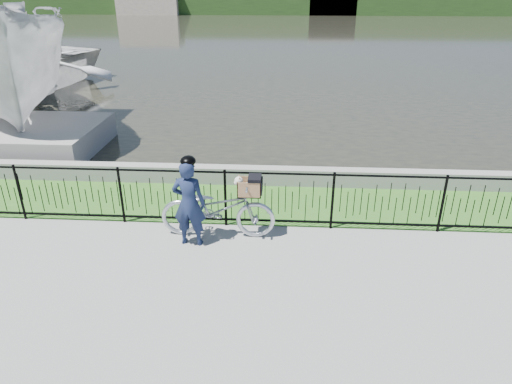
{
  "coord_description": "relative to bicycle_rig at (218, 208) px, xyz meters",
  "views": [
    {
      "loc": [
        0.05,
        -6.06,
        4.31
      ],
      "look_at": [
        -0.39,
        1.0,
        1.0
      ],
      "focal_mm": 32.0,
      "sensor_mm": 36.0,
      "label": 1
    }
  ],
  "objects": [
    {
      "name": "far_building_right",
      "position": [
        7.08,
        57.29,
        1.05
      ],
      "size": [
        6.0,
        3.0,
        3.2
      ],
      "primitive_type": "cube",
      "color": "#AA9988",
      "rests_on": "ground"
    },
    {
      "name": "quay_wall",
      "position": [
        1.08,
        2.39,
        -0.35
      ],
      "size": [
        60.0,
        0.3,
        0.4
      ],
      "primitive_type": "cube",
      "color": "gray",
      "rests_on": "ground"
    },
    {
      "name": "fence",
      "position": [
        1.08,
        0.39,
        0.02
      ],
      "size": [
        14.0,
        0.06,
        1.15
      ],
      "primitive_type": null,
      "color": "black",
      "rests_on": "ground"
    },
    {
      "name": "grass_strip",
      "position": [
        1.08,
        1.39,
        -0.55
      ],
      "size": [
        60.0,
        2.0,
        0.01
      ],
      "primitive_type": "cube",
      "color": "#31641F",
      "rests_on": "ground"
    },
    {
      "name": "water",
      "position": [
        1.08,
        31.79,
        -0.55
      ],
      "size": [
        120.0,
        120.0,
        0.0
      ],
      "primitive_type": "plane",
      "color": "#26261D",
      "rests_on": "ground"
    },
    {
      "name": "ground",
      "position": [
        1.08,
        -1.21,
        -0.55
      ],
      "size": [
        120.0,
        120.0,
        0.0
      ],
      "primitive_type": "plane",
      "color": "gray",
      "rests_on": "ground"
    },
    {
      "name": "far_treeline",
      "position": [
        1.08,
        58.79,
        0.95
      ],
      "size": [
        120.0,
        6.0,
        3.0
      ],
      "primitive_type": "cube",
      "color": "#26451A",
      "rests_on": "ground"
    },
    {
      "name": "cyclist",
      "position": [
        -0.46,
        -0.31,
        0.27
      ],
      "size": [
        0.6,
        0.42,
        1.66
      ],
      "color": "#17213F",
      "rests_on": "ground"
    },
    {
      "name": "bicycle_rig",
      "position": [
        0.0,
        0.0,
        0.0
      ],
      "size": [
        2.08,
        0.72,
        1.22
      ],
      "color": "#B8BDC5",
      "rests_on": "ground"
    }
  ]
}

